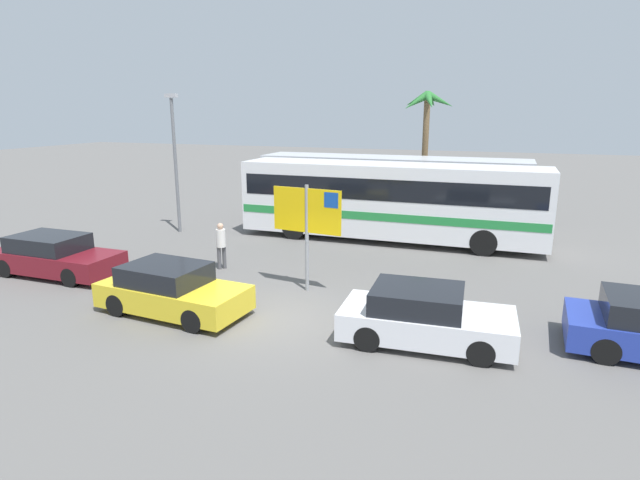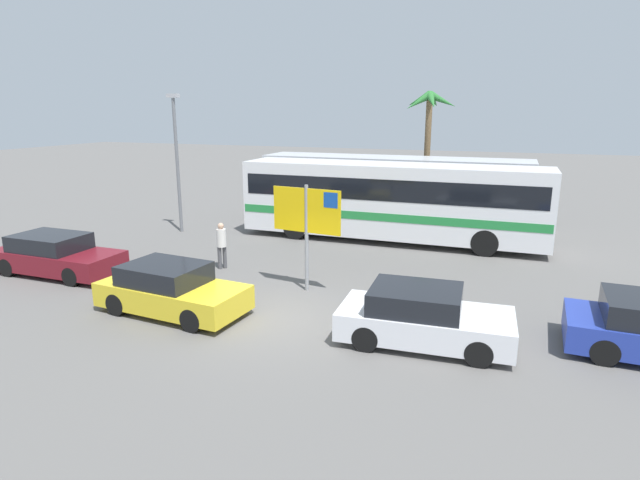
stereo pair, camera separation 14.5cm
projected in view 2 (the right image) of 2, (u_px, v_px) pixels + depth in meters
ground at (274, 318)px, 13.56m from camera, size 120.00×120.00×0.00m
bus_front_coach at (391, 198)px, 21.20m from camera, size 12.31×2.45×3.17m
bus_rear_coach at (393, 187)px, 24.22m from camera, size 12.31×2.45×3.17m
ferry_sign at (308, 215)px, 15.09m from camera, size 2.19×0.34×3.20m
car_maroon at (56, 255)px, 17.11m from camera, size 4.38×1.79×1.32m
car_yellow at (171, 290)px, 13.83m from camera, size 4.14×2.11×1.32m
car_white at (422, 317)px, 12.00m from camera, size 4.03×2.02×1.32m
pedestrian_crossing_lot at (221, 242)px, 17.61m from camera, size 0.32×0.32×1.60m
lamp_post_right_side at (177, 157)px, 22.45m from camera, size 0.56×0.20×5.95m
palm_tree_seaside at (428, 118)px, 26.81m from camera, size 2.76×2.77×6.24m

